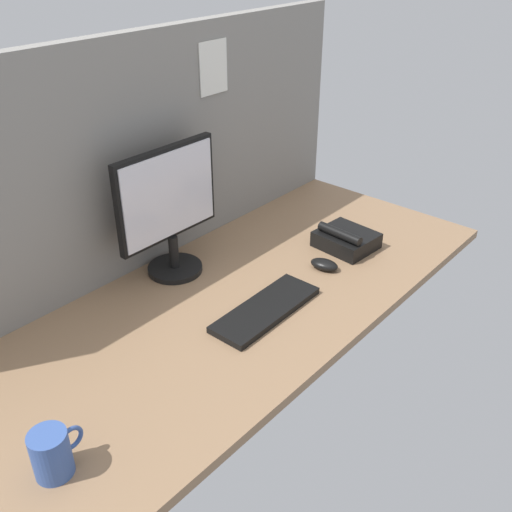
# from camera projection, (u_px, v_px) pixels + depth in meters

# --- Properties ---
(ground_plane) EXTENTS (1.80, 0.80, 0.03)m
(ground_plane) POSITION_uv_depth(u_px,v_px,m) (237.00, 297.00, 1.82)
(ground_plane) COLOR #8C6B4C
(cubicle_wall_back) EXTENTS (1.80, 0.06, 0.74)m
(cubicle_wall_back) POSITION_uv_depth(u_px,v_px,m) (148.00, 153.00, 1.84)
(cubicle_wall_back) COLOR gray
(cubicle_wall_back) RESTS_ON ground_plane
(monitor) EXTENTS (0.38, 0.18, 0.42)m
(monitor) POSITION_uv_depth(u_px,v_px,m) (169.00, 207.00, 1.81)
(monitor) COLOR black
(monitor) RESTS_ON ground_plane
(keyboard) EXTENTS (0.37, 0.14, 0.02)m
(keyboard) POSITION_uv_depth(u_px,v_px,m) (266.00, 309.00, 1.72)
(keyboard) COLOR black
(keyboard) RESTS_ON ground_plane
(mouse) EXTENTS (0.07, 0.10, 0.03)m
(mouse) POSITION_uv_depth(u_px,v_px,m) (324.00, 265.00, 1.93)
(mouse) COLOR black
(mouse) RESTS_ON ground_plane
(mug_ceramic_blue) EXTENTS (0.12, 0.08, 0.11)m
(mug_ceramic_blue) POSITION_uv_depth(u_px,v_px,m) (52.00, 453.00, 1.20)
(mug_ceramic_blue) COLOR #38569E
(mug_ceramic_blue) RESTS_ON ground_plane
(desk_phone) EXTENTS (0.18, 0.20, 0.09)m
(desk_phone) POSITION_uv_depth(u_px,v_px,m) (346.00, 239.00, 2.05)
(desk_phone) COLOR black
(desk_phone) RESTS_ON ground_plane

